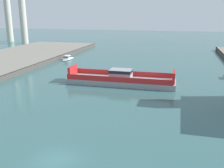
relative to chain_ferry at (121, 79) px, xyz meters
The scene contains 5 objects.
ground_plane 30.33m from the chain_ferry, 89.87° to the right, with size 400.00×400.00×0.00m, color #335B5B.
chain_ferry is the anchor object (origin of this frame).
moored_boat_near_left 33.23m from the chain_ferry, 133.51° to the left, with size 2.54×6.78×1.39m.
smokestack_distant_a 102.48m from the chain_ferry, 137.95° to the left, with size 3.50×3.50×39.45m.
smokestack_distant_b 87.82m from the chain_ferry, 135.55° to the left, with size 3.41×3.41×33.48m.
Camera 1 is at (11.42, -20.92, 14.52)m, focal length 41.31 mm.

